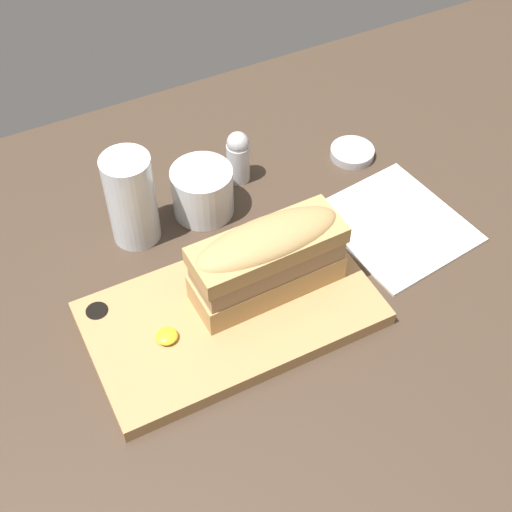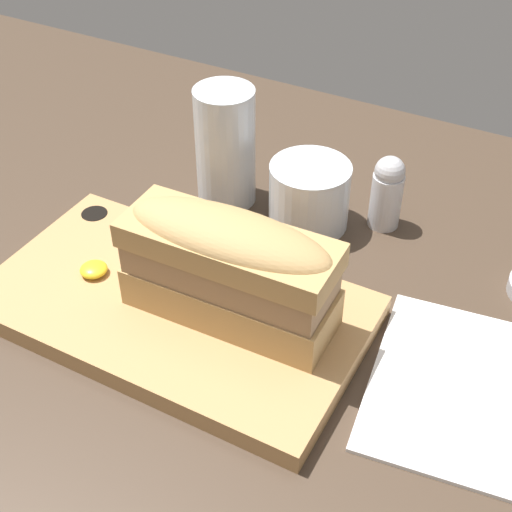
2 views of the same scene
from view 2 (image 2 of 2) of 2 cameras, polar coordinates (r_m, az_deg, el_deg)
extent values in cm
cube|color=#423326|center=(66.45, -8.55, -4.89)|extent=(167.81, 93.36, 2.00)
cube|color=tan|center=(64.19, -6.54, -4.12)|extent=(33.77, 19.04, 1.99)
cylinder|color=black|center=(75.03, -12.75, 3.05)|extent=(2.67, 2.67, 1.00)
cube|color=tan|center=(60.67, -2.09, -3.28)|extent=(18.29, 6.99, 3.71)
cube|color=#9E7A56|center=(58.52, -2.16, -0.99)|extent=(17.56, 6.71, 2.70)
cube|color=tan|center=(56.94, -2.22, 0.89)|extent=(18.29, 6.99, 2.23)
ellipsoid|color=tan|center=(56.37, -2.25, 1.62)|extent=(17.92, 6.85, 3.34)
ellipsoid|color=gold|center=(66.86, -13.02, -1.19)|extent=(2.55, 2.55, 1.02)
cylinder|color=silver|center=(75.14, -2.46, 8.70)|extent=(6.31, 6.31, 12.97)
cylinder|color=silver|center=(76.94, -2.39, 6.56)|extent=(5.55, 5.55, 5.83)
cylinder|color=silver|center=(73.18, 4.28, 4.86)|extent=(8.29, 8.29, 6.94)
cylinder|color=black|center=(73.93, 4.23, 4.03)|extent=(7.46, 7.46, 3.93)
cube|color=white|center=(60.86, 17.11, -10.39)|extent=(18.70, 20.00, 0.40)
cylinder|color=silver|center=(74.27, 10.34, 4.39)|extent=(3.25, 3.25, 5.98)
sphere|color=#B7B7BC|center=(72.30, 10.66, 6.68)|extent=(3.08, 3.08, 3.08)
camera|label=1|loc=(0.55, -94.76, 30.39)|focal=50.00mm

